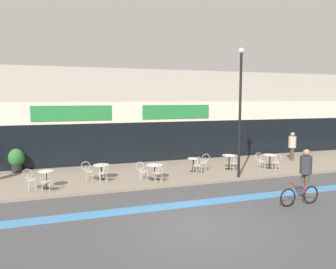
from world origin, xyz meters
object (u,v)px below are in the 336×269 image
Objects in this scene: bistro_table_5 at (270,159)px; cafe_chair_5_side at (260,160)px; cafe_chair_2_side at (142,170)px; planter_pot at (16,159)px; bistro_table_2 at (155,169)px; cafe_chair_1_near at (103,171)px; lamp_post at (240,105)px; cafe_chair_0_near at (46,180)px; bistro_table_1 at (101,169)px; cafe_chair_5_near at (277,161)px; cafe_chair_2_near at (159,172)px; cafe_chair_1_side at (88,170)px; pedestrian_near_end at (292,144)px; cyclist_0 at (304,173)px; cafe_chair_3_near at (198,164)px; cafe_chair_4_near at (235,162)px; bistro_table_3 at (193,162)px; bistro_table_4 at (229,159)px; bistro_table_0 at (46,176)px; cafe_chair_3_side at (204,161)px.

cafe_chair_5_side is at bearing 179.20° from bistro_table_5.
planter_pot reaches higher than cafe_chair_2_side.
bistro_table_5 reaches higher than bistro_table_2.
lamp_post is (6.35, -1.08, 2.98)m from cafe_chair_1_near.
bistro_table_1 is at bearing -60.40° from cafe_chair_0_near.
cafe_chair_2_near is at bearing 90.22° from cafe_chair_5_near.
cafe_chair_1_side reaches higher than bistro_table_5.
planter_pot is 0.70× the size of pedestrian_near_end.
cafe_chair_5_side is at bearing 41.65° from cafe_chair_5_near.
lamp_post is at bearing -87.05° from cyclist_0.
cafe_chair_3_near is at bearing 78.70° from cafe_chair_5_near.
lamp_post reaches higher than cafe_chair_4_near.
cafe_chair_2_side is (-3.02, -1.01, 0.02)m from bistro_table_3.
cafe_chair_0_near reaches higher than bistro_table_4.
cafe_chair_2_side is 1.00× the size of cafe_chair_5_side.
cafe_chair_4_near is at bearing 67.02° from lamp_post.
bistro_table_1 is 0.83× the size of cafe_chair_2_near.
cafe_chair_1_side is 0.51× the size of pedestrian_near_end.
bistro_table_0 is 1.09× the size of bistro_table_3.
cafe_chair_5_near is 13.65m from planter_pot.
bistro_table_5 is at bearing 178.69° from cafe_chair_3_side.
cafe_chair_4_near is 5.20m from pedestrian_near_end.
lamp_post is at bearing -8.45° from cafe_chair_1_side.
cafe_chair_3_near is at bearing -62.62° from cafe_chair_2_near.
lamp_post reaches higher than cafe_chair_1_side.
cafe_chair_0_near is 9.32m from cafe_chair_4_near.
cafe_chair_3_near is (0.01, -0.63, 0.02)m from bistro_table_3.
cafe_chair_3_near reaches higher than bistro_table_5.
lamp_post is at bearing -142.08° from cafe_chair_5_side.
pedestrian_near_end is at bearing 30.65° from cafe_chair_5_side.
cafe_chair_2_near reaches higher than bistro_table_3.
cafe_chair_0_near is at bearing -174.47° from cafe_chair_2_side.
planter_pot is (-6.33, 4.48, 0.16)m from cafe_chair_2_near.
cafe_chair_5_side is (6.07, 1.02, 0.00)m from cafe_chair_2_near.
cafe_chair_5_side is at bearing 31.27° from lamp_post.
cafe_chair_3_side is at bearing 62.07° from cafe_chair_4_near.
pedestrian_near_end is at bearing -164.03° from cafe_chair_3_side.
bistro_table_3 is 0.78× the size of cafe_chair_2_near.
bistro_table_4 is 2.28m from bistro_table_5.
cafe_chair_1_side reaches higher than bistro_table_0.
bistro_table_4 is at bearing -82.38° from cafe_chair_0_near.
cafe_chair_5_side is 0.43× the size of cyclist_0.
pedestrian_near_end is (7.00, 0.87, 0.55)m from bistro_table_3.
cafe_chair_5_near is at bearing 52.03° from pedestrian_near_end.
pedestrian_near_end is (12.40, 1.04, 0.52)m from cafe_chair_1_side.
cyclist_0 reaches higher than bistro_table_2.
cafe_chair_3_near is at bearing -89.41° from bistro_table_3.
pedestrian_near_end is at bearing 7.12° from bistro_table_3.
bistro_table_1 is at bearing -2.65° from cafe_chair_1_near.
bistro_table_5 is at bearing 3.34° from bistro_table_2.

